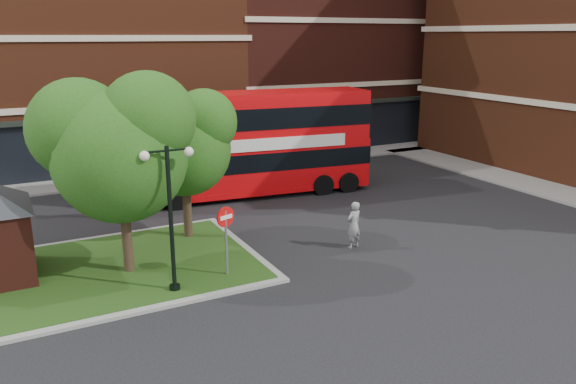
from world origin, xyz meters
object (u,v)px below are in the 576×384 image
car_silver (172,169)px  car_white (279,160)px  woman (354,225)px  bus (252,137)px

car_silver → car_white: 6.83m
car_silver → woman: bearing=-170.2°
bus → woman: size_ratio=6.62×
car_white → car_silver: bearing=84.9°
woman → car_silver: size_ratio=0.46×
bus → car_white: bus is taller
bus → car_silver: bus is taller
car_silver → car_white: size_ratio=1.07×
woman → bus: bearing=-99.4°
car_silver → car_white: (6.82, -0.43, -0.07)m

